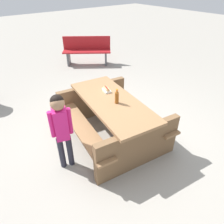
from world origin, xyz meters
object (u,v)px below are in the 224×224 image
(picnic_table, at_px, (112,116))
(park_bench_near, at_px, (87,50))
(child_in_coat, at_px, (61,124))
(soda_bottle, at_px, (117,97))
(hotdog_tray, at_px, (107,90))

(picnic_table, xyz_separation_m, park_bench_near, (3.37, -1.65, 0.00))
(child_in_coat, bearing_deg, soda_bottle, -89.93)
(hotdog_tray, xyz_separation_m, child_in_coat, (-0.41, 1.08, 0.00))
(soda_bottle, distance_m, park_bench_near, 3.86)
(picnic_table, distance_m, soda_bottle, 0.43)
(hotdog_tray, bearing_deg, park_bench_near, -26.45)
(picnic_table, xyz_separation_m, child_in_coat, (-0.11, 0.96, 0.34))
(child_in_coat, bearing_deg, picnic_table, -83.69)
(park_bench_near, bearing_deg, soda_bottle, 154.81)
(picnic_table, bearing_deg, hotdog_tray, -21.90)
(child_in_coat, bearing_deg, park_bench_near, -36.84)
(hotdog_tray, distance_m, park_bench_near, 3.44)
(hotdog_tray, bearing_deg, soda_bottle, 164.96)
(soda_bottle, bearing_deg, picnic_table, 7.10)
(soda_bottle, relative_size, park_bench_near, 0.17)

